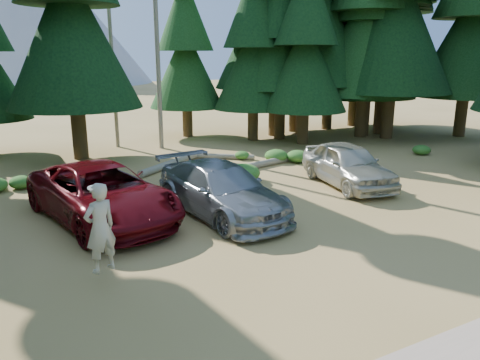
{
  "coord_description": "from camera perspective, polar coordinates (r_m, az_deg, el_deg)",
  "views": [
    {
      "loc": [
        -7.29,
        -9.6,
        4.89
      ],
      "look_at": [
        -0.85,
        2.4,
        1.25
      ],
      "focal_mm": 35.0,
      "sensor_mm": 36.0,
      "label": 1
    }
  ],
  "objects": [
    {
      "name": "log_mid",
      "position": [
        22.8,
        -2.04,
        2.89
      ],
      "size": [
        2.59,
        2.02,
        0.25
      ],
      "primitive_type": "cylinder",
      "rotation": [
        0.0,
        1.57,
        -0.64
      ],
      "color": "#74695D",
      "rests_on": "ground"
    },
    {
      "name": "silver_minivan_center",
      "position": [
        14.66,
        -2.29,
        -1.22
      ],
      "size": [
        2.86,
        5.77,
        1.61
      ],
      "primitive_type": "imported",
      "rotation": [
        0.0,
        0.0,
        0.11
      ],
      "color": "#96999D",
      "rests_on": "ground"
    },
    {
      "name": "red_pickup",
      "position": [
        14.71,
        -16.48,
        -1.57
      ],
      "size": [
        4.06,
        6.63,
        1.72
      ],
      "primitive_type": "imported",
      "rotation": [
        0.0,
        0.0,
        0.21
      ],
      "color": "#5E080E",
      "rests_on": "ground"
    },
    {
      "name": "shrub_center_right",
      "position": [
        22.7,
        0.26,
        3.04
      ],
      "size": [
        0.73,
        0.73,
        0.4
      ],
      "primitive_type": "ellipsoid",
      "color": "#1E5A1B",
      "rests_on": "ground"
    },
    {
      "name": "snag_back",
      "position": [
        26.32,
        -15.37,
        14.69
      ],
      "size": [
        0.2,
        0.2,
        10.0
      ],
      "primitive_type": "cylinder",
      "color": "#74695D",
      "rests_on": "ground"
    },
    {
      "name": "silver_minivan_right",
      "position": [
        18.48,
        12.99,
        1.86
      ],
      "size": [
        2.79,
        5.11,
        1.65
      ],
      "primitive_type": "imported",
      "rotation": [
        0.0,
        0.0,
        -0.18
      ],
      "color": "#B9B6A5",
      "rests_on": "ground"
    },
    {
      "name": "shrub_left",
      "position": [
        19.54,
        -25.11,
        -0.24
      ],
      "size": [
        0.89,
        0.89,
        0.49
      ],
      "primitive_type": "ellipsoid",
      "color": "#1E5A1B",
      "rests_on": "ground"
    },
    {
      "name": "snag_front",
      "position": [
        25.45,
        -10.13,
        17.24
      ],
      "size": [
        0.24,
        0.24,
        12.0
      ],
      "primitive_type": "cylinder",
      "color": "#74695D",
      "rests_on": "ground"
    },
    {
      "name": "mountain_peak",
      "position": [
        98.26,
        -26.81,
        18.01
      ],
      "size": [
        48.0,
        50.0,
        28.0
      ],
      "color": "#95979D",
      "rests_on": "ground"
    },
    {
      "name": "shrub_edge_east",
      "position": [
        25.51,
        21.26,
        3.44
      ],
      "size": [
        0.89,
        0.89,
        0.49
      ],
      "primitive_type": "ellipsoid",
      "color": "#1E5A1B",
      "rests_on": "ground"
    },
    {
      "name": "shrub_center_left",
      "position": [
        18.61,
        0.46,
        0.87
      ],
      "size": [
        1.31,
        1.31,
        0.72
      ],
      "primitive_type": "ellipsoid",
      "color": "#1E5A1B",
      "rests_on": "ground"
    },
    {
      "name": "shrub_right",
      "position": [
        22.2,
        7.03,
        2.88
      ],
      "size": [
        1.05,
        1.05,
        0.58
      ],
      "primitive_type": "ellipsoid",
      "color": "#1E5A1B",
      "rests_on": "ground"
    },
    {
      "name": "forest_belt_north",
      "position": [
        26.12,
        -11.55,
        3.87
      ],
      "size": [
        36.0,
        7.0,
        22.0
      ],
      "primitive_type": null,
      "color": "black",
      "rests_on": "ground"
    },
    {
      "name": "log_right",
      "position": [
        21.82,
        4.59,
        2.37
      ],
      "size": [
        4.64,
        1.38,
        0.3
      ],
      "primitive_type": "cylinder",
      "rotation": [
        0.0,
        1.57,
        0.23
      ],
      "color": "#74695D",
      "rests_on": "ground"
    },
    {
      "name": "log_left",
      "position": [
        21.34,
        -8.46,
        1.99
      ],
      "size": [
        3.77,
        2.85,
        0.32
      ],
      "primitive_type": "cylinder",
      "rotation": [
        0.0,
        1.57,
        0.63
      ],
      "color": "#74695D",
      "rests_on": "ground"
    },
    {
      "name": "ground",
      "position": [
        13.01,
        8.38,
        -7.28
      ],
      "size": [
        160.0,
        160.0,
        0.0
      ],
      "primitive_type": "plane",
      "color": "olive",
      "rests_on": "ground"
    },
    {
      "name": "frisbee_player",
      "position": [
        10.52,
        -16.69,
        -5.59
      ],
      "size": [
        0.85,
        0.71,
        2.01
      ],
      "rotation": [
        0.0,
        0.0,
        3.5
      ],
      "color": "beige",
      "rests_on": "ground"
    },
    {
      "name": "shrub_far_right",
      "position": [
        22.17,
        4.43,
        2.97
      ],
      "size": [
        1.09,
        1.09,
        0.6
      ],
      "primitive_type": "ellipsoid",
      "color": "#1E5A1B",
      "rests_on": "ground"
    }
  ]
}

